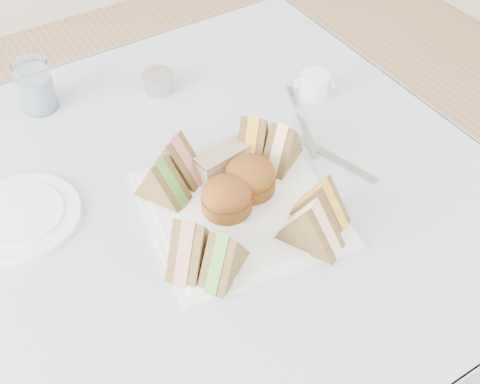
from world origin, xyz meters
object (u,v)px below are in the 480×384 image
water_glass (35,86)px  creamer_jug (314,85)px  table (215,302)px  serving_plate (240,209)px

water_glass → creamer_jug: 0.57m
water_glass → creamer_jug: (0.50, -0.27, -0.03)m
table → serving_plate: bearing=-78.7°
serving_plate → water_glass: size_ratio=2.95×
serving_plate → water_glass: water_glass is taller
table → water_glass: (-0.18, 0.39, 0.43)m
table → creamer_jug: (0.33, 0.12, 0.40)m
serving_plate → creamer_jug: 0.37m
table → creamer_jug: size_ratio=14.95×
serving_plate → creamer_jug: (0.31, 0.20, 0.02)m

